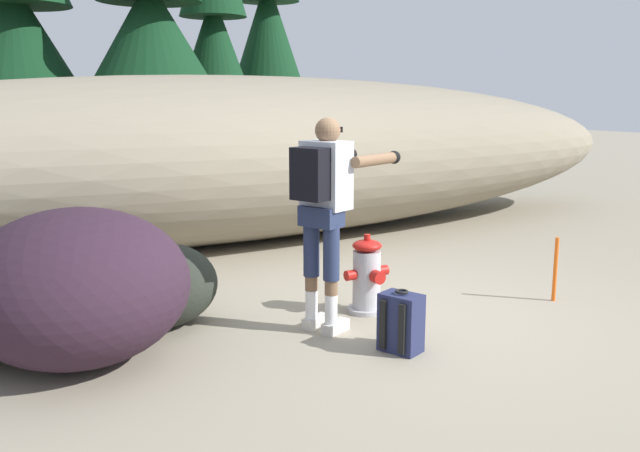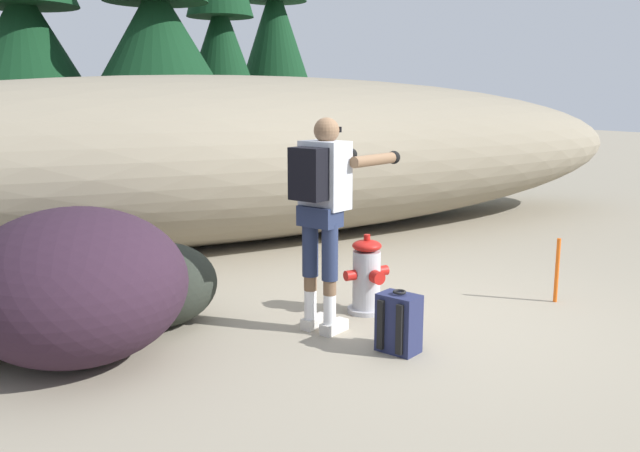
{
  "view_description": "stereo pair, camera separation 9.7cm",
  "coord_description": "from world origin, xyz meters",
  "px_view_note": "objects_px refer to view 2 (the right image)",
  "views": [
    {
      "loc": [
        -3.35,
        -4.47,
        1.88
      ],
      "look_at": [
        -0.47,
        0.57,
        0.75
      ],
      "focal_mm": 37.83,
      "sensor_mm": 36.0,
      "label": 1
    },
    {
      "loc": [
        -3.26,
        -4.52,
        1.88
      ],
      "look_at": [
        -0.47,
        0.57,
        0.75
      ],
      "focal_mm": 37.83,
      "sensor_mm": 36.0,
      "label": 2
    }
  ],
  "objects_px": {
    "boulder_large": "(76,285)",
    "utility_worker": "(325,197)",
    "spare_backpack": "(399,323)",
    "survey_stake": "(557,270)",
    "fire_hydrant": "(367,277)",
    "boulder_outlier": "(161,284)",
    "boulder_mid": "(84,272)"
  },
  "relations": [
    {
      "from": "fire_hydrant",
      "to": "boulder_outlier",
      "type": "xyz_separation_m",
      "value": [
        -1.67,
        0.55,
        0.03
      ]
    },
    {
      "from": "spare_backpack",
      "to": "survey_stake",
      "type": "distance_m",
      "value": 2.01
    },
    {
      "from": "utility_worker",
      "to": "fire_hydrant",
      "type": "bearing_deg",
      "value": -0.39
    },
    {
      "from": "spare_backpack",
      "to": "survey_stake",
      "type": "height_order",
      "value": "survey_stake"
    },
    {
      "from": "boulder_mid",
      "to": "utility_worker",
      "type": "bearing_deg",
      "value": -43.35
    },
    {
      "from": "fire_hydrant",
      "to": "spare_backpack",
      "type": "height_order",
      "value": "fire_hydrant"
    },
    {
      "from": "spare_backpack",
      "to": "boulder_large",
      "type": "distance_m",
      "value": 2.35
    },
    {
      "from": "boulder_large",
      "to": "spare_backpack",
      "type": "bearing_deg",
      "value": -24.75
    },
    {
      "from": "spare_backpack",
      "to": "boulder_large",
      "type": "height_order",
      "value": "boulder_large"
    },
    {
      "from": "utility_worker",
      "to": "survey_stake",
      "type": "xyz_separation_m",
      "value": [
        2.24,
        -0.37,
        -0.8
      ]
    },
    {
      "from": "utility_worker",
      "to": "boulder_outlier",
      "type": "bearing_deg",
      "value": 123.45
    },
    {
      "from": "fire_hydrant",
      "to": "boulder_mid",
      "type": "bearing_deg",
      "value": 148.86
    },
    {
      "from": "boulder_large",
      "to": "survey_stake",
      "type": "xyz_separation_m",
      "value": [
        4.09,
        -0.66,
        -0.26
      ]
    },
    {
      "from": "spare_backpack",
      "to": "boulder_mid",
      "type": "distance_m",
      "value": 2.88
    },
    {
      "from": "survey_stake",
      "to": "boulder_outlier",
      "type": "bearing_deg",
      "value": 161.4
    },
    {
      "from": "boulder_large",
      "to": "boulder_mid",
      "type": "relative_size",
      "value": 1.71
    },
    {
      "from": "boulder_mid",
      "to": "boulder_large",
      "type": "bearing_deg",
      "value": -101.3
    },
    {
      "from": "fire_hydrant",
      "to": "boulder_large",
      "type": "distance_m",
      "value": 2.41
    },
    {
      "from": "spare_backpack",
      "to": "survey_stake",
      "type": "relative_size",
      "value": 0.78
    },
    {
      "from": "boulder_mid",
      "to": "survey_stake",
      "type": "height_order",
      "value": "boulder_mid"
    },
    {
      "from": "fire_hydrant",
      "to": "boulder_outlier",
      "type": "distance_m",
      "value": 1.76
    },
    {
      "from": "fire_hydrant",
      "to": "survey_stake",
      "type": "relative_size",
      "value": 1.16
    },
    {
      "from": "fire_hydrant",
      "to": "spare_backpack",
      "type": "xyz_separation_m",
      "value": [
        -0.28,
        -0.89,
        -0.1
      ]
    },
    {
      "from": "utility_worker",
      "to": "boulder_large",
      "type": "height_order",
      "value": "utility_worker"
    },
    {
      "from": "utility_worker",
      "to": "survey_stake",
      "type": "distance_m",
      "value": 2.4
    },
    {
      "from": "boulder_mid",
      "to": "survey_stake",
      "type": "relative_size",
      "value": 1.55
    },
    {
      "from": "fire_hydrant",
      "to": "utility_worker",
      "type": "distance_m",
      "value": 0.97
    },
    {
      "from": "utility_worker",
      "to": "spare_backpack",
      "type": "relative_size",
      "value": 3.64
    },
    {
      "from": "spare_backpack",
      "to": "utility_worker",
      "type": "bearing_deg",
      "value": 89.76
    },
    {
      "from": "utility_worker",
      "to": "boulder_mid",
      "type": "relative_size",
      "value": 1.84
    },
    {
      "from": "spare_backpack",
      "to": "boulder_large",
      "type": "xyz_separation_m",
      "value": [
        -2.11,
        0.97,
        0.34
      ]
    },
    {
      "from": "boulder_large",
      "to": "utility_worker",
      "type": "bearing_deg",
      "value": -9.16
    }
  ]
}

